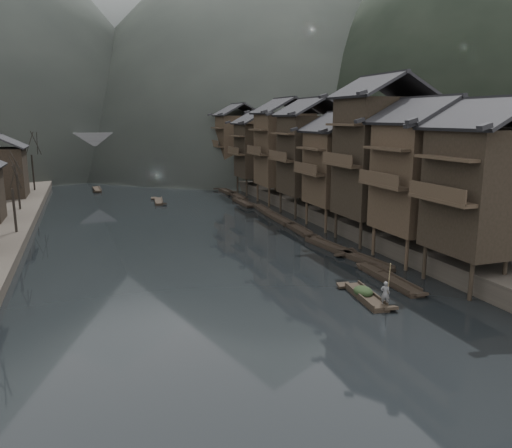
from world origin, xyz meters
name	(u,v)px	position (x,y,z in m)	size (l,w,h in m)	color
water	(221,276)	(0.00, 0.00, 0.00)	(300.00, 300.00, 0.00)	black
right_bank	(357,183)	(35.00, 40.00, 0.90)	(40.00, 200.00, 1.80)	#2D2823
stilt_houses	(318,143)	(17.28, 19.28, 8.88)	(9.00, 67.60, 16.06)	black
bare_trees	(1,175)	(-17.00, 17.76, 6.49)	(3.86, 61.51, 7.72)	black
moored_sampans	(269,214)	(11.87, 21.31, 0.20)	(2.63, 61.79, 0.47)	black
midriver_boats	(125,195)	(-3.67, 43.42, 0.20)	(9.50, 21.51, 0.45)	black
stone_bridge	(131,151)	(0.00, 72.00, 5.11)	(40.00, 6.00, 9.00)	#4C4C4F
hills	(110,5)	(3.65, 168.20, 52.72)	(320.00, 380.00, 116.52)	black
hero_sampan	(365,296)	(7.79, -7.96, 0.20)	(1.75, 5.52, 0.44)	black
cargo_heap	(363,286)	(7.76, -7.72, 0.80)	(1.20, 1.57, 0.72)	black
boatman	(385,290)	(8.03, -9.86, 1.24)	(0.59, 0.38, 1.61)	#555658
bamboo_pole	(391,247)	(8.23, -9.86, 4.02)	(0.06, 0.06, 4.42)	#8C7A51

